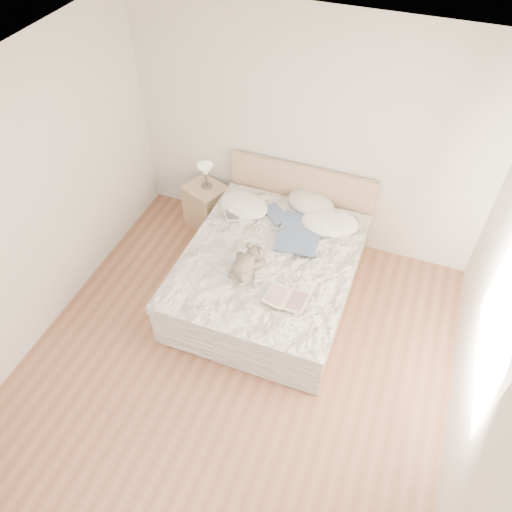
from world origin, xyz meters
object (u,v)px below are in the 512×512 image
(bed, at_px, (272,271))
(teddy_bear, at_px, (244,270))
(nightstand, at_px, (207,205))
(table_lamp, at_px, (206,171))
(childrens_book, at_px, (287,299))
(photo_book, at_px, (238,217))

(bed, bearing_deg, teddy_bear, -111.94)
(nightstand, height_order, table_lamp, table_lamp)
(bed, xyz_separation_m, childrens_book, (0.35, -0.57, 0.32))
(teddy_bear, bearing_deg, bed, 75.76)
(bed, height_order, table_lamp, bed)
(table_lamp, xyz_separation_m, photo_book, (0.60, -0.45, -0.15))
(childrens_book, bearing_deg, photo_book, 138.04)
(nightstand, height_order, childrens_book, childrens_book)
(nightstand, xyz_separation_m, childrens_book, (1.48, -1.34, 0.35))
(bed, distance_m, teddy_bear, 0.55)
(table_lamp, height_order, photo_book, table_lamp)
(teddy_bear, bearing_deg, nightstand, 137.56)
(bed, relative_size, teddy_bear, 5.64)
(teddy_bear, bearing_deg, table_lamp, 136.51)
(photo_book, bearing_deg, bed, -68.78)
(table_lamp, distance_m, teddy_bear, 1.53)
(photo_book, relative_size, teddy_bear, 0.85)
(table_lamp, distance_m, childrens_book, 2.01)
(nightstand, relative_size, childrens_book, 1.37)
(table_lamp, relative_size, teddy_bear, 0.81)
(bed, xyz_separation_m, teddy_bear, (-0.16, -0.39, 0.34))
(nightstand, distance_m, teddy_bear, 1.56)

